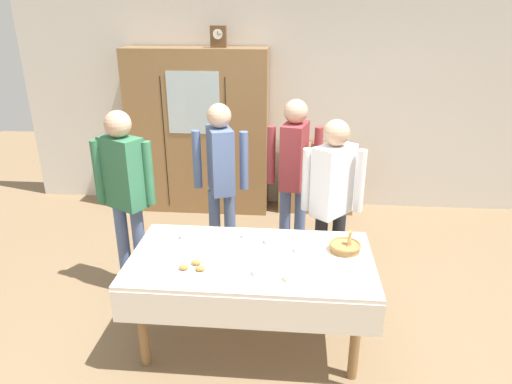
{
  "coord_description": "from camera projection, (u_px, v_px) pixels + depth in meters",
  "views": [
    {
      "loc": [
        0.29,
        -3.08,
        2.41
      ],
      "look_at": [
        0.0,
        0.2,
        1.09
      ],
      "focal_mm": 31.9,
      "sensor_mm": 36.0,
      "label": 1
    }
  ],
  "objects": [
    {
      "name": "person_near_right_end",
      "position": [
        125.0,
        186.0,
        3.9
      ],
      "size": [
        0.52,
        0.35,
        1.66
      ],
      "color": "slate",
      "rests_on": "ground"
    },
    {
      "name": "spoon_mid_right",
      "position": [
        161.0,
        256.0,
        3.31
      ],
      "size": [
        0.12,
        0.02,
        0.01
      ],
      "color": "silver",
      "rests_on": "dining_table"
    },
    {
      "name": "tea_cup_near_left",
      "position": [
        270.0,
        240.0,
        3.49
      ],
      "size": [
        0.13,
        0.13,
        0.06
      ],
      "color": "white",
      "rests_on": "dining_table"
    },
    {
      "name": "bookshelf_low",
      "position": [
        316.0,
        178.0,
        5.79
      ],
      "size": [
        0.94,
        0.35,
        0.86
      ],
      "color": "olive",
      "rests_on": "ground"
    },
    {
      "name": "back_wall",
      "position": [
        273.0,
        101.0,
        5.72
      ],
      "size": [
        6.4,
        0.1,
        2.7
      ],
      "primitive_type": "cube",
      "color": "silver",
      "rests_on": "ground"
    },
    {
      "name": "person_behind_table_left",
      "position": [
        294.0,
        167.0,
        4.34
      ],
      "size": [
        0.52,
        0.4,
        1.67
      ],
      "color": "slate",
      "rests_on": "ground"
    },
    {
      "name": "tea_cup_front_edge",
      "position": [
        258.0,
        272.0,
        3.07
      ],
      "size": [
        0.13,
        0.13,
        0.06
      ],
      "color": "white",
      "rests_on": "dining_table"
    },
    {
      "name": "pastry_plate",
      "position": [
        193.0,
        269.0,
        3.13
      ],
      "size": [
        0.28,
        0.28,
        0.05
      ],
      "color": "white",
      "rests_on": "dining_table"
    },
    {
      "name": "spoon_mid_left",
      "position": [
        226.0,
        258.0,
        3.28
      ],
      "size": [
        0.12,
        0.02,
        0.01
      ],
      "color": "silver",
      "rests_on": "dining_table"
    },
    {
      "name": "wall_cabinet",
      "position": [
        199.0,
        132.0,
        5.65
      ],
      "size": [
        1.71,
        0.46,
        2.01
      ],
      "color": "olive",
      "rests_on": "ground"
    },
    {
      "name": "dining_table",
      "position": [
        251.0,
        271.0,
        3.31
      ],
      "size": [
        1.77,
        0.95,
        0.74
      ],
      "color": "olive",
      "rests_on": "ground"
    },
    {
      "name": "tea_cup_near_right",
      "position": [
        247.0,
        235.0,
        3.57
      ],
      "size": [
        0.13,
        0.13,
        0.06
      ],
      "color": "white",
      "rests_on": "dining_table"
    },
    {
      "name": "tea_cup_mid_right",
      "position": [
        290.0,
        278.0,
        3.0
      ],
      "size": [
        0.13,
        0.13,
        0.06
      ],
      "color": "white",
      "rests_on": "dining_table"
    },
    {
      "name": "tea_cup_center",
      "position": [
        300.0,
        249.0,
        3.36
      ],
      "size": [
        0.13,
        0.13,
        0.06
      ],
      "color": "white",
      "rests_on": "dining_table"
    },
    {
      "name": "ground_plane",
      "position": [
        254.0,
        323.0,
        3.77
      ],
      "size": [
        12.0,
        12.0,
        0.0
      ],
      "primitive_type": "plane",
      "color": "#846B4C",
      "rests_on": "ground"
    },
    {
      "name": "mantel_clock",
      "position": [
        218.0,
        36.0,
        5.2
      ],
      "size": [
        0.18,
        0.11,
        0.24
      ],
      "color": "brown",
      "rests_on": "wall_cabinet"
    },
    {
      "name": "spoon_far_right",
      "position": [
        329.0,
        260.0,
        3.25
      ],
      "size": [
        0.12,
        0.02,
        0.01
      ],
      "color": "silver",
      "rests_on": "dining_table"
    },
    {
      "name": "person_beside_shelf",
      "position": [
        221.0,
        172.0,
        4.25
      ],
      "size": [
        0.52,
        0.41,
        1.65
      ],
      "color": "slate",
      "rests_on": "ground"
    },
    {
      "name": "person_behind_table_right",
      "position": [
        332.0,
        194.0,
        3.83
      ],
      "size": [
        0.52,
        0.4,
        1.61
      ],
      "color": "#232328",
      "rests_on": "ground"
    },
    {
      "name": "book_stack",
      "position": [
        318.0,
        144.0,
        5.62
      ],
      "size": [
        0.17,
        0.21,
        0.05
      ],
      "color": "#3D754C",
      "rests_on": "bookshelf_low"
    },
    {
      "name": "tea_cup_back_edge",
      "position": [
        186.0,
        236.0,
        3.55
      ],
      "size": [
        0.13,
        0.13,
        0.06
      ],
      "color": "white",
      "rests_on": "dining_table"
    },
    {
      "name": "bread_basket",
      "position": [
        345.0,
        246.0,
        3.38
      ],
      "size": [
        0.24,
        0.24,
        0.16
      ],
      "color": "#9E7542",
      "rests_on": "dining_table"
    }
  ]
}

